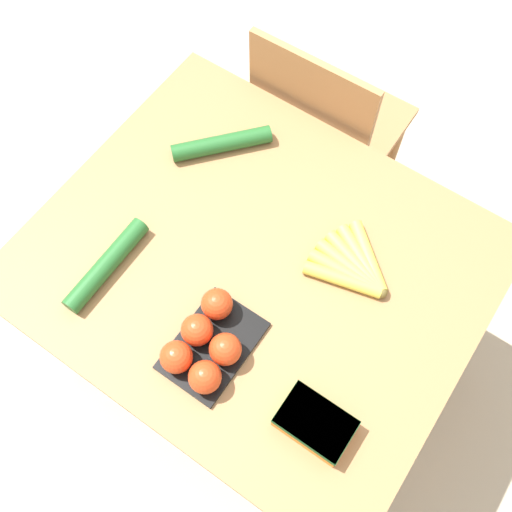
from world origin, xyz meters
The scene contains 8 objects.
ground_plane centered at (0.00, 0.00, 0.00)m, with size 12.00×12.00×0.00m, color #B7A88E.
dining_table centered at (0.00, 0.00, 0.61)m, with size 1.06×0.89×0.72m.
chair centered at (-0.15, 0.60, 0.47)m, with size 0.42×0.40×0.89m.
banana_bunch centered at (0.20, 0.11, 0.74)m, with size 0.20×0.20×0.03m.
tomato_pack centered at (0.03, -0.24, 0.76)m, with size 0.16×0.23×0.08m.
carrot_bag centered at (0.32, -0.25, 0.75)m, with size 0.15×0.10×0.05m.
cucumber_near centered at (-0.28, -0.21, 0.75)m, with size 0.05×0.26×0.05m.
cucumber_far centered at (-0.26, 0.22, 0.75)m, with size 0.21×0.23×0.05m.
Camera 1 is at (0.35, -0.50, 2.02)m, focal length 42.00 mm.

